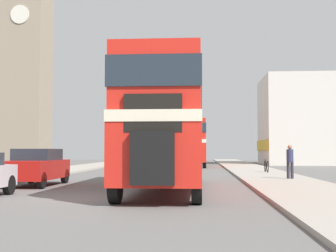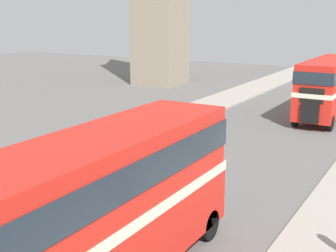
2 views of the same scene
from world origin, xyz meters
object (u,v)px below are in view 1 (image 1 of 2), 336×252
car_parked_mid (36,167)px  bicycle_on_pavement (266,166)px  double_decker_bus (168,120)px  church_tower (27,36)px  pedestrian_walking (290,160)px  bus_distant (192,140)px

car_parked_mid → bicycle_on_pavement: 15.05m
car_parked_mid → double_decker_bus: bearing=-17.3°
church_tower → pedestrian_walking: bearing=-49.8°
church_tower → bus_distant: bearing=-22.6°
bus_distant → car_parked_mid: 24.66m
pedestrian_walking → church_tower: 38.98m
double_decker_bus → bus_distant: size_ratio=1.12×
double_decker_bus → car_parked_mid: 6.12m
bus_distant → pedestrian_walking: 20.92m
double_decker_bus → pedestrian_walking: double_decker_bus is taller
double_decker_bus → pedestrian_walking: bearing=44.7°
car_parked_mid → bus_distant: bearing=76.0°
church_tower → car_parked_mid: bearing=-68.2°
bicycle_on_pavement → church_tower: church_tower is taller
bus_distant → pedestrian_walking: size_ratio=6.19×
bicycle_on_pavement → church_tower: size_ratio=0.06×
double_decker_bus → pedestrian_walking: (5.43, 5.37, -1.56)m
car_parked_mid → bicycle_on_pavement: size_ratio=2.23×
bicycle_on_pavement → car_parked_mid: bearing=-136.0°
double_decker_bus → church_tower: size_ratio=0.39×
double_decker_bus → bus_distant: (0.36, 25.62, -0.12)m
pedestrian_walking → bicycle_on_pavement: bearing=91.6°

